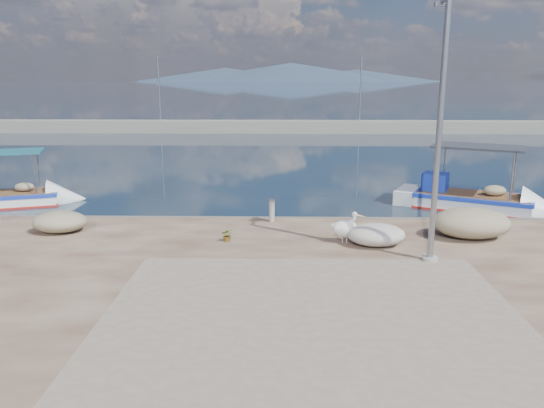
{
  "coord_description": "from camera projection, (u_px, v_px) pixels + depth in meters",
  "views": [
    {
      "loc": [
        0.36,
        -13.64,
        5.5
      ],
      "look_at": [
        0.0,
        3.8,
        1.3
      ],
      "focal_mm": 35.0,
      "sensor_mm": 36.0,
      "label": 1
    }
  ],
  "objects": [
    {
      "name": "quay_patch",
      "position": [
        312.0,
        313.0,
        11.5
      ],
      "size": [
        9.0,
        7.0,
        0.01
      ],
      "primitive_type": "cube",
      "color": "gray",
      "rests_on": "quay"
    },
    {
      "name": "net_pile_c",
      "position": [
        471.0,
        223.0,
        16.82
      ],
      "size": [
        2.45,
        1.75,
        0.96
      ],
      "primitive_type": "ellipsoid",
      "color": "tan",
      "rests_on": "quay"
    },
    {
      "name": "lamp_post",
      "position": [
        438.0,
        142.0,
        14.08
      ],
      "size": [
        0.44,
        0.96,
        7.0
      ],
      "color": "gray",
      "rests_on": "quay"
    },
    {
      "name": "bollard_near",
      "position": [
        272.0,
        210.0,
        18.69
      ],
      "size": [
        0.26,
        0.26,
        0.8
      ],
      "color": "gray",
      "rests_on": "quay"
    },
    {
      "name": "boat_right",
      "position": [
        472.0,
        203.0,
        22.65
      ],
      "size": [
        6.83,
        4.85,
        3.16
      ],
      "rotation": [
        0.0,
        0.0,
        -0.46
      ],
      "color": "white",
      "rests_on": "ground"
    },
    {
      "name": "breakwater",
      "position": [
        279.0,
        127.0,
        53.29
      ],
      "size": [
        120.0,
        2.2,
        7.5
      ],
      "color": "gray",
      "rests_on": "ground"
    },
    {
      "name": "quay",
      "position": [
        260.0,
        406.0,
        8.66
      ],
      "size": [
        44.0,
        22.0,
        0.5
      ],
      "primitive_type": "cube",
      "color": "#4F2D22",
      "rests_on": "ground"
    },
    {
      "name": "potted_plant",
      "position": [
        227.0,
        235.0,
        16.49
      ],
      "size": [
        0.39,
        0.34,
        0.41
      ],
      "primitive_type": "imported",
      "rotation": [
        0.0,
        0.0,
        -0.06
      ],
      "color": "#33722D",
      "rests_on": "quay"
    },
    {
      "name": "mountains",
      "position": [
        286.0,
        73.0,
        644.05
      ],
      "size": [
        370.0,
        280.0,
        22.0
      ],
      "color": "#28384C",
      "rests_on": "ground"
    },
    {
      "name": "net_pile_d",
      "position": [
        376.0,
        235.0,
        16.08
      ],
      "size": [
        1.77,
        1.33,
        0.66
      ],
      "primitive_type": "ellipsoid",
      "color": "#BAB8AC",
      "rests_on": "quay"
    },
    {
      "name": "net_pile_b",
      "position": [
        60.0,
        222.0,
        17.46
      ],
      "size": [
        1.77,
        1.38,
        0.69
      ],
      "primitive_type": "ellipsoid",
      "color": "tan",
      "rests_on": "quay"
    },
    {
      "name": "ground",
      "position": [
        269.0,
        282.0,
        14.55
      ],
      "size": [
        1400.0,
        1400.0,
        0.0
      ],
      "primitive_type": "plane",
      "color": "#162635",
      "rests_on": "ground"
    },
    {
      "name": "pelican",
      "position": [
        345.0,
        228.0,
        16.27
      ],
      "size": [
        1.06,
        0.67,
        1.01
      ],
      "rotation": [
        0.0,
        0.0,
        -0.28
      ],
      "color": "tan",
      "rests_on": "quay"
    },
    {
      "name": "boat_left",
      "position": [
        7.0,
        200.0,
        23.25
      ],
      "size": [
        6.08,
        3.59,
        2.78
      ],
      "rotation": [
        0.0,
        0.0,
        0.32
      ],
      "color": "white",
      "rests_on": "ground"
    }
  ]
}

